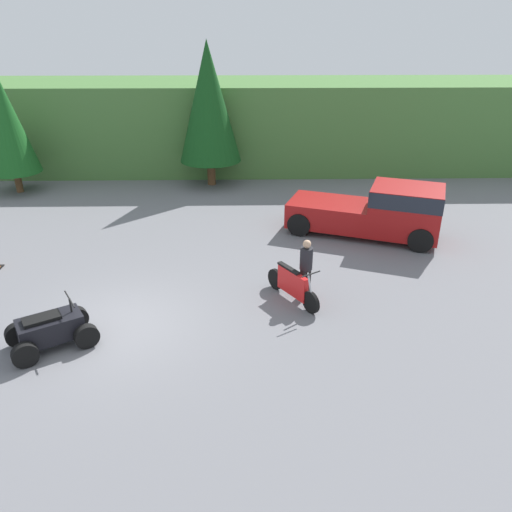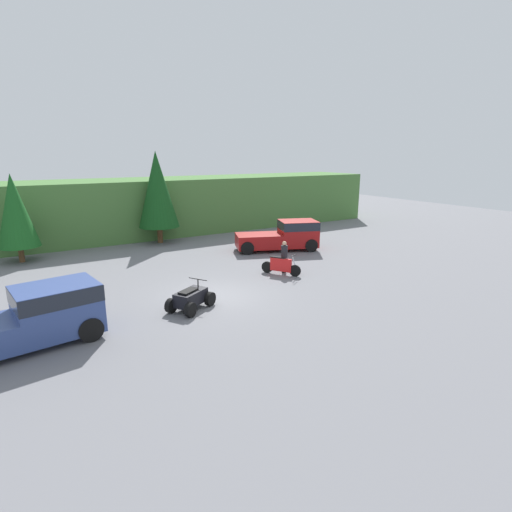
# 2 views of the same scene
# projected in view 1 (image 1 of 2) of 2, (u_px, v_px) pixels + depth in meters

# --- Properties ---
(ground_plane) EXTENTS (80.00, 80.00, 0.00)m
(ground_plane) POSITION_uv_depth(u_px,v_px,m) (120.00, 326.00, 12.77)
(ground_plane) COLOR slate
(hillside_backdrop) EXTENTS (44.00, 6.00, 4.31)m
(hillside_backdrop) POSITION_uv_depth(u_px,v_px,m) (184.00, 124.00, 26.31)
(hillside_backdrop) COLOR #477538
(hillside_backdrop) RESTS_ON ground_plane
(tree_left) EXTENTS (2.27, 2.27, 5.16)m
(tree_left) POSITION_uv_depth(u_px,v_px,m) (6.00, 124.00, 21.54)
(tree_left) COLOR brown
(tree_left) RESTS_ON ground_plane
(tree_mid_left) EXTENTS (2.83, 2.83, 6.43)m
(tree_mid_left) POSITION_uv_depth(u_px,v_px,m) (209.00, 103.00, 22.27)
(tree_mid_left) COLOR brown
(tree_mid_left) RESTS_ON ground_plane
(pickup_truck_red) EXTENTS (5.67, 3.72, 1.93)m
(pickup_truck_red) POSITION_uv_depth(u_px,v_px,m) (379.00, 210.00, 17.70)
(pickup_truck_red) COLOR maroon
(pickup_truck_red) RESTS_ON ground_plane
(dirt_bike) EXTENTS (1.31, 1.91, 1.15)m
(dirt_bike) POSITION_uv_depth(u_px,v_px,m) (293.00, 285.00, 13.76)
(dirt_bike) COLOR black
(dirt_bike) RESTS_ON ground_plane
(quad_atv) EXTENTS (2.28, 2.02, 1.15)m
(quad_atv) POSITION_uv_depth(u_px,v_px,m) (51.00, 330.00, 11.81)
(quad_atv) COLOR black
(quad_atv) RESTS_ON ground_plane
(rider_person) EXTENTS (0.50, 0.50, 1.72)m
(rider_person) POSITION_uv_depth(u_px,v_px,m) (306.00, 266.00, 13.80)
(rider_person) COLOR black
(rider_person) RESTS_ON ground_plane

